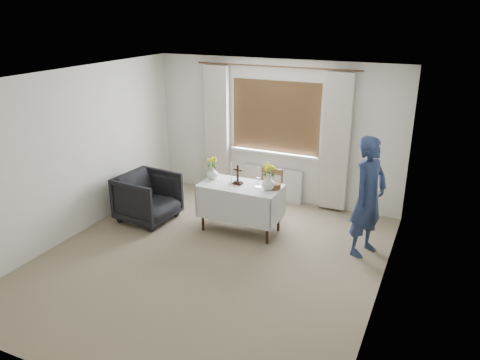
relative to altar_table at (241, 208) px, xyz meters
name	(u,v)px	position (x,y,z in m)	size (l,w,h in m)	color
ground	(210,260)	(0.00, -1.02, -0.38)	(5.00, 5.00, 0.00)	gray
altar_table	(241,208)	(0.00, 0.00, 0.00)	(1.24, 0.64, 0.76)	silver
wooden_chair	(267,197)	(0.25, 0.47, 0.06)	(0.41, 0.41, 0.88)	brown
armchair	(148,198)	(-1.54, -0.27, 0.01)	(0.84, 0.86, 0.79)	black
person	(368,197)	(1.88, 0.11, 0.47)	(0.62, 0.41, 1.70)	navy
radiator	(273,184)	(0.00, 1.40, -0.08)	(1.10, 0.10, 0.60)	silver
wooden_cross	(238,175)	(-0.06, 0.02, 0.53)	(0.14, 0.10, 0.31)	black
candlestick_left	(231,173)	(-0.16, 0.00, 0.56)	(0.10, 0.10, 0.35)	silver
candlestick_right	(258,177)	(0.27, 0.03, 0.54)	(0.09, 0.09, 0.32)	silver
flower_vase_left	(213,173)	(-0.52, 0.08, 0.47)	(0.18, 0.18, 0.19)	silver
flower_vase_right	(269,183)	(0.45, 0.01, 0.49)	(0.20, 0.20, 0.21)	silver
wicker_basket	(274,186)	(0.50, 0.08, 0.42)	(0.22, 0.22, 0.08)	brown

